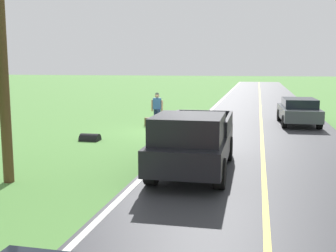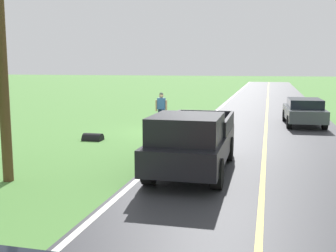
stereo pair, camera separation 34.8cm
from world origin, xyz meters
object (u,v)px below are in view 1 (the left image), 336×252
Objects in this scene: hitchhiker_walking at (157,107)px; suitcase_carried at (149,122)px; pickup_truck_passing at (193,141)px; sedan_near_oncoming at (299,111)px; utility_pole_roadside at (2,48)px.

hitchhiker_walking is 0.87m from suitcase_carried.
pickup_truck_passing is (-3.26, 9.10, -0.01)m from hitchhiker_walking.
suitcase_carried is at bearing 15.18° from sedan_near_oncoming.
suitcase_carried is at bearing 15.32° from hitchhiker_walking.
hitchhiker_walking is 3.80× the size of suitcase_carried.
sedan_near_oncoming is at bearing -109.72° from pickup_truck_passing.
suitcase_carried is 0.06× the size of utility_pole_roadside.
pickup_truck_passing reaches higher than suitcase_carried.
suitcase_carried is 9.74m from pickup_truck_passing.
pickup_truck_passing is at bearing 70.28° from sedan_near_oncoming.
utility_pole_roadside reaches higher than sedan_near_oncoming.
hitchhiker_walking is 9.67m from pickup_truck_passing.
hitchhiker_walking is at bearing 15.17° from sedan_near_oncoming.
pickup_truck_passing reaches higher than sedan_near_oncoming.
pickup_truck_passing is 1.21× the size of sedan_near_oncoming.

